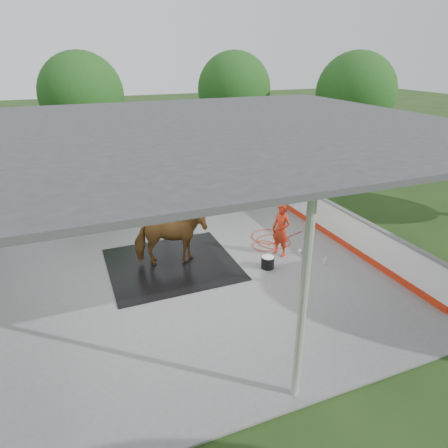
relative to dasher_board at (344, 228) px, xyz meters
name	(u,v)px	position (x,y,z in m)	size (l,w,h in m)	color
ground	(206,272)	(-4.60, 0.00, -0.59)	(100.00, 100.00, 0.00)	#1E3814
concrete_slab	(206,272)	(-4.60, 0.00, -0.57)	(12.00, 10.00, 0.05)	slate
pavilion_structure	(203,130)	(-4.60, 0.00, 3.37)	(12.60, 10.60, 4.05)	beige
dasher_board	(344,228)	(0.00, 0.00, 0.00)	(0.16, 8.00, 1.15)	red
tree_belt	(203,130)	(-4.30, 0.90, 3.20)	(28.00, 28.00, 5.80)	#382314
rubber_mat	(172,264)	(-5.40, 0.73, -0.53)	(3.53, 3.31, 0.03)	black
horse	(170,237)	(-5.40, 0.73, 0.33)	(0.91, 1.99, 1.68)	brown
handler	(281,230)	(-2.20, 0.10, 0.27)	(0.59, 0.39, 1.63)	#B72913
wash_bucket	(268,262)	(-2.92, -0.47, -0.37)	(0.38, 0.38, 0.35)	black
soap_bottle_a	(325,260)	(-1.30, -0.93, -0.41)	(0.10, 0.10, 0.27)	silver
soap_bottle_b	(299,251)	(-1.64, -0.10, -0.45)	(0.09, 0.09, 0.19)	#338CD8
hose_coil	(270,240)	(-2.01, 1.08, -0.53)	(2.07, 1.52, 0.02)	red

